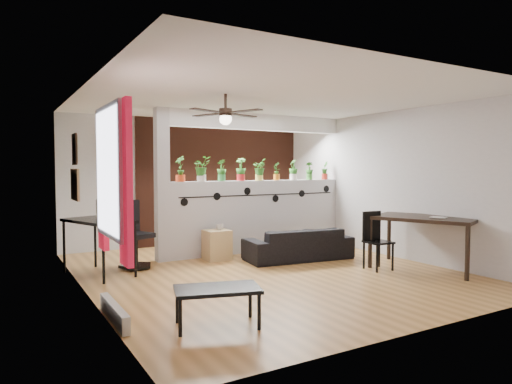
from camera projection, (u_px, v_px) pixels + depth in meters
name	position (u px, v px, depth m)	size (l,w,h in m)	color
room_shell	(264.00, 187.00, 6.97)	(6.30, 7.10, 2.90)	olive
partition_wall	(259.00, 216.00, 8.69)	(3.60, 0.18, 1.35)	#BCBCC1
ceiling_header	(259.00, 122.00, 8.60)	(3.60, 0.18, 0.30)	white
pier_column	(162.00, 185.00, 7.70)	(0.22, 0.20, 2.60)	#BCBCC1
brick_panel	(225.00, 181.00, 9.93)	(3.90, 0.05, 2.60)	#99452C
vine_decal	(262.00, 195.00, 8.59)	(3.31, 0.01, 0.30)	black
window_assembly	(110.00, 176.00, 4.63)	(0.09, 1.30, 1.55)	white
baseboard_heater	(114.00, 313.00, 4.72)	(0.08, 1.00, 0.18)	beige
corkboard	(75.00, 185.00, 6.49)	(0.03, 0.60, 0.45)	#9A714A
framed_art	(75.00, 149.00, 6.42)	(0.03, 0.34, 0.44)	#8C7259
ceiling_fan	(226.00, 115.00, 6.25)	(1.19, 1.19, 0.43)	black
potted_plant_0	(180.00, 168.00, 7.85)	(0.25, 0.28, 0.45)	#E8461B
potted_plant_1	(201.00, 168.00, 8.05)	(0.25, 0.21, 0.44)	white
potted_plant_2	(222.00, 170.00, 8.25)	(0.24, 0.22, 0.39)	#328A3F
potted_plant_3	(241.00, 169.00, 8.45)	(0.28, 0.27, 0.42)	red
potted_plant_4	(259.00, 169.00, 8.65)	(0.26, 0.27, 0.42)	#E6DB51
potted_plant_5	(277.00, 170.00, 8.85)	(0.21, 0.20, 0.36)	orange
potted_plant_6	(293.00, 169.00, 9.04)	(0.21, 0.24, 0.41)	white
potted_plant_7	(309.00, 170.00, 9.24)	(0.21, 0.20, 0.36)	#429335
potted_plant_8	(325.00, 170.00, 9.44)	(0.23, 0.23, 0.37)	#B22B1C
sofa	(298.00, 244.00, 7.91)	(1.77, 0.70, 0.52)	black
cube_shelf	(217.00, 245.00, 7.87)	(0.42, 0.38, 0.52)	tan
cup	(220.00, 227.00, 7.87)	(0.13, 0.13, 0.11)	gray
computer_desk	(99.00, 225.00, 6.73)	(0.96, 1.28, 0.83)	black
monitor	(96.00, 212.00, 6.85)	(0.05, 0.32, 0.18)	black
office_chair	(133.00, 239.00, 7.22)	(0.57, 0.58, 1.05)	black
dining_table	(424.00, 222.00, 7.14)	(1.45, 1.75, 0.83)	black
book	(437.00, 218.00, 6.82)	(0.16, 0.22, 0.02)	gray
folding_chair	(375.00, 235.00, 7.16)	(0.39, 0.39, 0.90)	black
coffee_table	(217.00, 292.00, 4.55)	(0.94, 0.69, 0.39)	black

